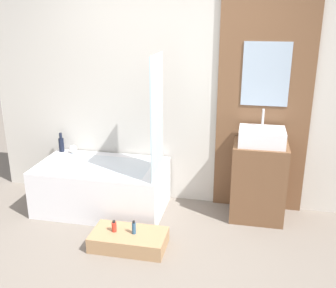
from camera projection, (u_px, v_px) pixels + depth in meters
name	position (u px, v px, depth m)	size (l,w,h in m)	color
ground_plane	(133.00, 280.00, 3.25)	(12.00, 12.00, 0.00)	slate
wall_tiled_back	(171.00, 89.00, 4.29)	(4.20, 0.06, 2.60)	beige
wall_wood_accent	(264.00, 93.00, 4.05)	(0.96, 0.04, 2.60)	brown
bathtub	(102.00, 187.00, 4.35)	(1.38, 0.79, 0.52)	white
glass_shower_screen	(157.00, 117.00, 3.81)	(0.01, 0.48, 1.21)	silver
wooden_step_bench	(129.00, 240.00, 3.68)	(0.70, 0.38, 0.15)	#A87F56
vanity_cabinet	(258.00, 181.00, 4.12)	(0.55, 0.44, 0.82)	brown
sink	(262.00, 137.00, 3.96)	(0.46, 0.36, 0.34)	white
vase_tall_dark	(61.00, 144.00, 4.64)	(0.06, 0.06, 0.23)	black
vase_round_light	(73.00, 149.00, 4.61)	(0.10, 0.10, 0.10)	silver
bottle_soap_primary	(114.00, 227.00, 3.67)	(0.05, 0.05, 0.11)	red
bottle_soap_secondary	(134.00, 228.00, 3.63)	(0.04, 0.04, 0.13)	#2D567A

